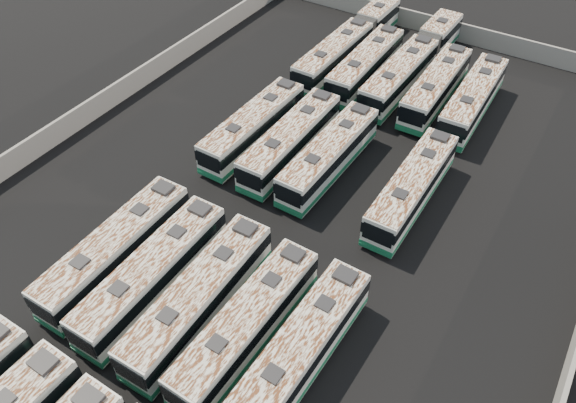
# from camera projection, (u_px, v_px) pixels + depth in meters

# --- Properties ---
(ground) EXTENTS (140.00, 140.00, 0.00)m
(ground) POSITION_uv_depth(u_px,v_px,m) (272.00, 225.00, 43.88)
(ground) COLOR black
(ground) RESTS_ON ground
(perimeter_wall) EXTENTS (45.20, 73.20, 2.20)m
(perimeter_wall) POSITION_uv_depth(u_px,v_px,m) (272.00, 215.00, 43.12)
(perimeter_wall) COLOR gray
(perimeter_wall) RESTS_ON ground
(bus_midfront_far_left) EXTENTS (2.91, 13.12, 3.69)m
(bus_midfront_far_left) POSITION_uv_depth(u_px,v_px,m) (116.00, 250.00, 39.49)
(bus_midfront_far_left) COLOR beige
(bus_midfront_far_left) RESTS_ON ground
(bus_midfront_left) EXTENTS (2.93, 13.09, 3.68)m
(bus_midfront_left) POSITION_uv_depth(u_px,v_px,m) (153.00, 274.00, 37.93)
(bus_midfront_left) COLOR beige
(bus_midfront_left) RESTS_ON ground
(bus_midfront_center) EXTENTS (3.05, 13.23, 3.72)m
(bus_midfront_center) POSITION_uv_depth(u_px,v_px,m) (199.00, 298.00, 36.46)
(bus_midfront_center) COLOR beige
(bus_midfront_center) RESTS_ON ground
(bus_midfront_right) EXTENTS (2.97, 12.82, 3.60)m
(bus_midfront_right) POSITION_uv_depth(u_px,v_px,m) (247.00, 325.00, 35.07)
(bus_midfront_right) COLOR beige
(bus_midfront_right) RESTS_ON ground
(bus_midfront_far_right) EXTENTS (2.99, 12.96, 3.64)m
(bus_midfront_far_right) POSITION_uv_depth(u_px,v_px,m) (300.00, 351.00, 33.69)
(bus_midfront_far_right) COLOR beige
(bus_midfront_far_right) RESTS_ON ground
(bus_midback_far_left) EXTENTS (2.92, 12.84, 3.61)m
(bus_midback_far_left) POSITION_uv_depth(u_px,v_px,m) (253.00, 127.00, 50.09)
(bus_midback_far_left) COLOR beige
(bus_midback_far_left) RESTS_ON ground
(bus_midback_left) EXTENTS (2.82, 12.99, 3.66)m
(bus_midback_left) POSITION_uv_depth(u_px,v_px,m) (291.00, 141.00, 48.56)
(bus_midback_left) COLOR beige
(bus_midback_left) RESTS_ON ground
(bus_midback_center) EXTENTS (2.93, 12.82, 3.60)m
(bus_midback_center) POSITION_uv_depth(u_px,v_px,m) (329.00, 155.00, 47.15)
(bus_midback_center) COLOR beige
(bus_midback_center) RESTS_ON ground
(bus_midback_far_right) EXTENTS (2.73, 12.80, 3.61)m
(bus_midback_far_right) POSITION_uv_depth(u_px,v_px,m) (412.00, 188.00, 44.24)
(bus_midback_far_right) COLOR beige
(bus_midback_far_right) RESTS_ON ground
(bus_back_far_left) EXTENTS (2.97, 19.95, 3.61)m
(bus_back_far_left) POSITION_uv_depth(u_px,v_px,m) (349.00, 43.00, 61.16)
(bus_back_far_left) COLOR beige
(bus_back_far_left) RESTS_ON ground
(bus_back_left) EXTENTS (2.96, 13.08, 3.68)m
(bus_back_left) POSITION_uv_depth(u_px,v_px,m) (365.00, 65.00, 57.68)
(bus_back_left) COLOR beige
(bus_back_left) RESTS_ON ground
(bus_back_center) EXTENTS (3.08, 20.36, 3.69)m
(bus_back_center) POSITION_uv_depth(u_px,v_px,m) (413.00, 62.00, 58.20)
(bus_back_center) COLOR beige
(bus_back_center) RESTS_ON ground
(bus_back_right) EXTENTS (2.95, 12.94, 3.63)m
(bus_back_right) POSITION_uv_depth(u_px,v_px,m) (436.00, 87.00, 54.75)
(bus_back_right) COLOR beige
(bus_back_right) RESTS_ON ground
(bus_back_far_right) EXTENTS (3.05, 13.09, 3.68)m
(bus_back_far_right) POSITION_uv_depth(u_px,v_px,m) (473.00, 99.00, 53.16)
(bus_back_far_right) COLOR beige
(bus_back_far_right) RESTS_ON ground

